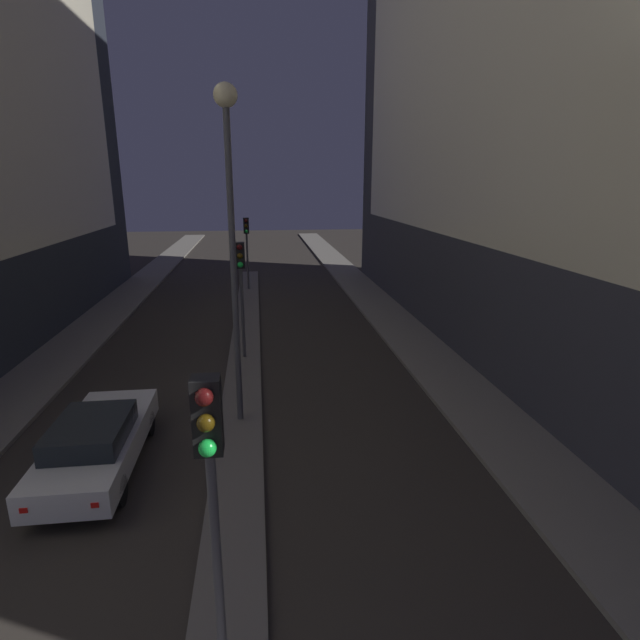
{
  "coord_description": "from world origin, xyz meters",
  "views": [
    {
      "loc": [
        0.61,
        -1.36,
        6.35
      ],
      "look_at": [
        2.8,
        16.12,
        1.42
      ],
      "focal_mm": 28.0,
      "sensor_mm": 36.0,
      "label": 1
    }
  ],
  "objects_px": {
    "street_lamp": "(230,196)",
    "car_left_lane": "(97,442)",
    "traffic_light_mid": "(241,274)",
    "traffic_light_near": "(211,469)",
    "traffic_light_far": "(247,237)"
  },
  "relations": [
    {
      "from": "traffic_light_near",
      "to": "street_lamp",
      "type": "height_order",
      "value": "street_lamp"
    },
    {
      "from": "traffic_light_mid",
      "to": "traffic_light_far",
      "type": "height_order",
      "value": "same"
    },
    {
      "from": "traffic_light_mid",
      "to": "street_lamp",
      "type": "height_order",
      "value": "street_lamp"
    },
    {
      "from": "traffic_light_far",
      "to": "street_lamp",
      "type": "distance_m",
      "value": 17.17
    },
    {
      "from": "traffic_light_mid",
      "to": "street_lamp",
      "type": "distance_m",
      "value": 5.72
    },
    {
      "from": "traffic_light_near",
      "to": "traffic_light_far",
      "type": "distance_m",
      "value": 24.32
    },
    {
      "from": "traffic_light_near",
      "to": "street_lamp",
      "type": "xyz_separation_m",
      "value": [
        0.0,
        7.38,
        2.79
      ]
    },
    {
      "from": "street_lamp",
      "to": "car_left_lane",
      "type": "distance_m",
      "value": 6.43
    },
    {
      "from": "traffic_light_mid",
      "to": "traffic_light_far",
      "type": "distance_m",
      "value": 11.96
    },
    {
      "from": "street_lamp",
      "to": "car_left_lane",
      "type": "bearing_deg",
      "value": -148.18
    },
    {
      "from": "traffic_light_near",
      "to": "car_left_lane",
      "type": "height_order",
      "value": "traffic_light_near"
    },
    {
      "from": "street_lamp",
      "to": "car_left_lane",
      "type": "relative_size",
      "value": 1.79
    },
    {
      "from": "traffic_light_mid",
      "to": "car_left_lane",
      "type": "bearing_deg",
      "value": -114.18
    },
    {
      "from": "traffic_light_mid",
      "to": "street_lamp",
      "type": "relative_size",
      "value": 0.5
    },
    {
      "from": "street_lamp",
      "to": "car_left_lane",
      "type": "xyz_separation_m",
      "value": [
        -3.1,
        -1.93,
        -5.29
      ]
    }
  ]
}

